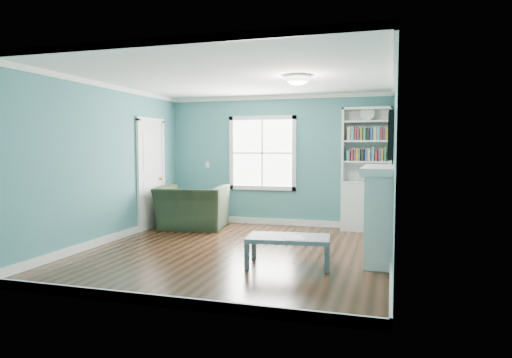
# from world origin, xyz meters

# --- Properties ---
(floor) EXTENTS (5.00, 5.00, 0.00)m
(floor) POSITION_xyz_m (0.00, 0.00, 0.00)
(floor) COLOR black
(floor) RESTS_ON ground
(room_walls) EXTENTS (5.00, 5.00, 5.00)m
(room_walls) POSITION_xyz_m (0.00, 0.00, 1.58)
(room_walls) COLOR teal
(room_walls) RESTS_ON ground
(trim) EXTENTS (4.50, 5.00, 2.60)m
(trim) POSITION_xyz_m (0.00, 0.00, 1.24)
(trim) COLOR white
(trim) RESTS_ON ground
(window) EXTENTS (1.40, 0.06, 1.50)m
(window) POSITION_xyz_m (-0.30, 2.49, 1.45)
(window) COLOR white
(window) RESTS_ON room_walls
(bookshelf) EXTENTS (0.90, 0.35, 2.31)m
(bookshelf) POSITION_xyz_m (1.77, 2.30, 0.92)
(bookshelf) COLOR silver
(bookshelf) RESTS_ON ground
(fireplace) EXTENTS (0.44, 1.58, 1.30)m
(fireplace) POSITION_xyz_m (2.08, 0.20, 0.64)
(fireplace) COLOR black
(fireplace) RESTS_ON ground
(tv) EXTENTS (0.06, 1.10, 0.65)m
(tv) POSITION_xyz_m (2.20, 0.20, 1.72)
(tv) COLOR black
(tv) RESTS_ON fireplace
(door) EXTENTS (0.12, 0.98, 2.17)m
(door) POSITION_xyz_m (-2.22, 1.40, 1.07)
(door) COLOR silver
(door) RESTS_ON ground
(ceiling_fixture) EXTENTS (0.38, 0.38, 0.15)m
(ceiling_fixture) POSITION_xyz_m (0.90, 0.10, 2.55)
(ceiling_fixture) COLOR white
(ceiling_fixture) RESTS_ON room_walls
(light_switch) EXTENTS (0.08, 0.01, 0.12)m
(light_switch) POSITION_xyz_m (-1.50, 2.48, 1.20)
(light_switch) COLOR white
(light_switch) RESTS_ON room_walls
(recliner) EXTENTS (1.37, 0.99, 1.10)m
(recliner) POSITION_xyz_m (-1.45, 1.60, 0.55)
(recliner) COLOR black
(recliner) RESTS_ON ground
(coffee_table) EXTENTS (1.14, 0.71, 0.39)m
(coffee_table) POSITION_xyz_m (0.92, -0.58, 0.34)
(coffee_table) COLOR #4B525A
(coffee_table) RESTS_ON ground
(paper_sheet) EXTENTS (0.34, 0.38, 0.00)m
(paper_sheet) POSITION_xyz_m (1.02, -0.68, 0.39)
(paper_sheet) COLOR white
(paper_sheet) RESTS_ON coffee_table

